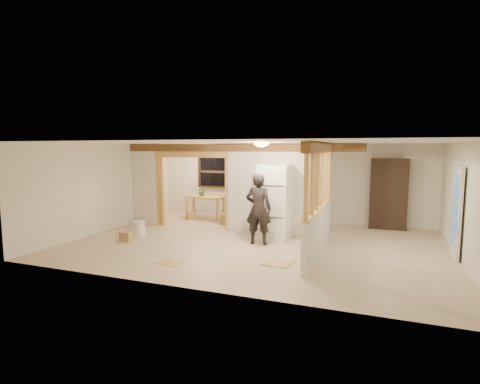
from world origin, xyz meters
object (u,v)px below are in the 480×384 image
at_px(refrigerator, 275,201).
at_px(bookshelf, 389,194).
at_px(shop_vac, 155,210).
at_px(woman, 258,209).
at_px(work_table, 205,208).

relative_size(refrigerator, bookshelf, 0.94).
distance_m(shop_vac, bookshelf, 7.37).
xyz_separation_m(woman, work_table, (-2.67, 2.50, -0.49)).
bearing_deg(bookshelf, woman, -134.88).
height_order(refrigerator, work_table, refrigerator).
xyz_separation_m(refrigerator, work_table, (-2.87, 1.73, -0.59)).
distance_m(work_table, bookshelf, 5.75).
relative_size(refrigerator, woman, 1.11).
bearing_deg(shop_vac, bookshelf, 8.77).
bearing_deg(woman, work_table, -46.59).
relative_size(woman, shop_vac, 2.82).
xyz_separation_m(woman, shop_vac, (-4.23, 1.91, -0.57)).
height_order(woman, shop_vac, woman).
height_order(refrigerator, bookshelf, bookshelf).
xyz_separation_m(woman, bookshelf, (3.01, 3.03, 0.15)).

